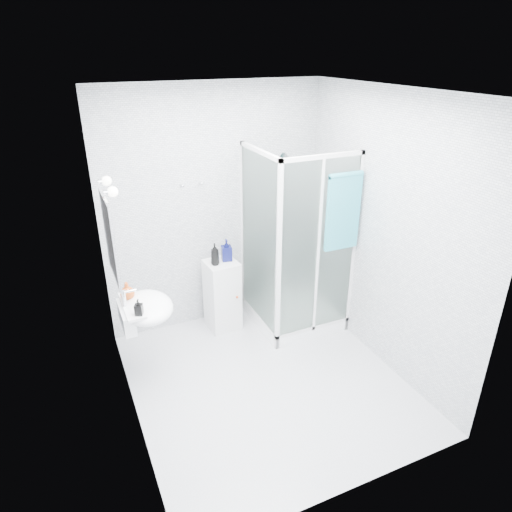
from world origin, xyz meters
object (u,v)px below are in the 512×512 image
storage_cabinet (222,295)px  soap_dispenser_black (139,307)px  shampoo_bottle_a (215,254)px  soap_dispenser_orange (127,291)px  wall_basin (144,309)px  hand_towel (343,210)px  shampoo_bottle_b (226,250)px  shower_enclosure (292,290)px

storage_cabinet → soap_dispenser_black: soap_dispenser_black is taller
shampoo_bottle_a → soap_dispenser_orange: (-0.98, -0.46, 0.03)m
soap_dispenser_orange → wall_basin: bearing=-45.7°
hand_towel → shampoo_bottle_b: (-0.95, 0.71, -0.54)m
hand_towel → shampoo_bottle_b: bearing=143.2°
wall_basin → soap_dispenser_black: wall_basin is taller
storage_cabinet → shampoo_bottle_a: (-0.07, -0.02, 0.52)m
shampoo_bottle_a → hand_towel: bearing=-30.9°
shampoo_bottle_b → storage_cabinet: bearing=-158.6°
storage_cabinet → soap_dispenser_black: size_ratio=5.66×
shower_enclosure → hand_towel: (0.31, -0.40, 1.01)m
hand_towel → shampoo_bottle_a: bearing=149.1°
shower_enclosure → shampoo_bottle_b: shower_enclosure is taller
wall_basin → storage_cabinet: wall_basin is taller
storage_cabinet → soap_dispenser_orange: size_ratio=4.93×
soap_dispenser_orange → soap_dispenser_black: soap_dispenser_orange is taller
soap_dispenser_orange → shampoo_bottle_a: bearing=25.3°
shampoo_bottle_b → soap_dispenser_orange: bearing=-155.5°
shampoo_bottle_a → shampoo_bottle_b: 0.16m
shower_enclosure → soap_dispenser_black: 1.86m
wall_basin → shampoo_bottle_a: (0.87, 0.57, 0.12)m
soap_dispenser_black → soap_dispenser_orange: bearing=97.4°
wall_basin → shampoo_bottle_a: shampoo_bottle_a is taller
storage_cabinet → hand_towel: bearing=-37.4°
soap_dispenser_orange → shampoo_bottle_b: bearing=24.5°
storage_cabinet → shampoo_bottle_b: 0.52m
wall_basin → shampoo_bottle_b: bearing=31.5°
shampoo_bottle_a → shampoo_bottle_b: bearing=19.4°
shower_enclosure → storage_cabinet: size_ratio=2.50×
soap_dispenser_black → hand_towel: bearing=3.0°
soap_dispenser_orange → soap_dispenser_black: (0.04, -0.30, -0.01)m
shampoo_bottle_a → soap_dispenser_black: (-0.94, -0.76, 0.02)m
storage_cabinet → shampoo_bottle_b: (0.07, 0.03, 0.52)m
soap_dispenser_black → storage_cabinet: bearing=37.8°
soap_dispenser_black → shampoo_bottle_b: bearing=36.8°
soap_dispenser_orange → soap_dispenser_black: 0.30m
hand_towel → shampoo_bottle_a: (-1.10, 0.66, -0.54)m
wall_basin → shampoo_bottle_b: 1.20m
shampoo_bottle_b → shampoo_bottle_a: bearing=-160.6°
shampoo_bottle_a → storage_cabinet: bearing=17.4°
wall_basin → shampoo_bottle_b: shampoo_bottle_b is taller
hand_towel → shower_enclosure: bearing=127.7°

